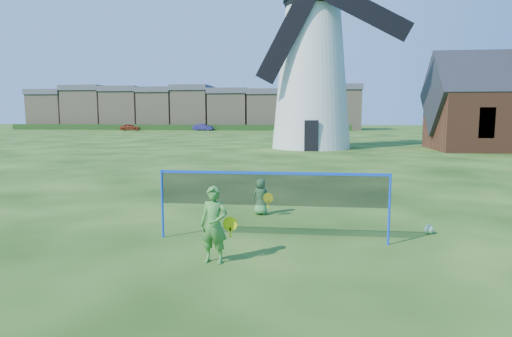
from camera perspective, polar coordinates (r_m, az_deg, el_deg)
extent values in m
plane|color=black|center=(10.28, -1.45, -8.66)|extent=(220.00, 220.00, 0.00)
ellipsoid|color=black|center=(37.62, 7.48, 20.89)|extent=(4.63, 4.63, 3.47)
cylinder|color=black|center=(37.62, 7.48, 20.89)|extent=(4.80, 4.80, 0.19)
cube|color=black|center=(33.41, 7.25, 4.28)|extent=(1.07, 0.13, 2.36)
cube|color=black|center=(34.12, 7.35, 11.36)|extent=(0.75, 0.13, 0.97)
cube|color=black|center=(35.05, 7.44, 16.90)|extent=(0.64, 0.13, 0.86)
cube|color=black|center=(34.56, 4.08, 16.98)|extent=(4.82, 0.11, 7.34)
cube|color=black|center=(35.10, 13.92, 19.57)|extent=(7.34, 0.11, 4.82)
cube|color=black|center=(35.28, 27.97, 5.31)|extent=(1.10, 0.11, 2.20)
cylinder|color=blue|center=(10.11, -12.16, -4.56)|extent=(0.05, 0.05, 1.55)
cylinder|color=blue|center=(9.74, 17.04, -5.16)|extent=(0.05, 0.05, 1.55)
cube|color=black|center=(9.54, 2.17, -2.81)|extent=(5.00, 0.02, 0.70)
cube|color=blue|center=(9.48, 2.18, -0.61)|extent=(5.00, 0.02, 0.06)
imported|color=#418635|center=(8.28, -5.54, -7.34)|extent=(0.57, 0.41, 1.46)
cylinder|color=#FDFC0D|center=(8.40, -3.39, -7.24)|extent=(0.28, 0.02, 0.28)
cube|color=#FDFC0D|center=(8.44, -3.38, -8.36)|extent=(0.03, 0.02, 0.20)
imported|color=#49984C|center=(12.18, 0.66, -3.71)|extent=(0.54, 0.39, 1.01)
cylinder|color=#FDFC0D|center=(11.94, 1.60, -3.87)|extent=(0.28, 0.02, 0.28)
cube|color=#FDFC0D|center=(11.98, 1.60, -4.67)|extent=(0.03, 0.02, 0.20)
sphere|color=green|center=(11.09, 21.67, -7.40)|extent=(0.22, 0.22, 0.22)
cube|color=tan|center=(95.89, -24.97, 6.73)|extent=(6.73, 8.00, 6.56)
cube|color=#4C4C54|center=(95.98, -25.09, 8.98)|extent=(7.03, 8.40, 1.00)
cube|color=tan|center=(92.25, -21.04, 7.16)|extent=(7.44, 8.00, 7.28)
cube|color=#4C4C54|center=(92.38, -21.16, 9.72)|extent=(7.74, 8.40, 1.00)
cube|color=tan|center=(89.04, -16.75, 7.27)|extent=(6.89, 8.00, 7.05)
cube|color=#4C4C54|center=(89.17, -16.84, 9.86)|extent=(7.19, 8.40, 1.00)
cube|color=tan|center=(86.56, -12.54, 7.35)|extent=(6.22, 8.00, 6.85)
cube|color=#4C4C54|center=(86.68, -12.61, 9.94)|extent=(6.52, 8.40, 1.00)
cube|color=tan|center=(84.61, -8.22, 7.57)|extent=(6.57, 8.00, 7.18)
cube|color=#4C4C54|center=(84.75, -8.27, 10.33)|extent=(6.87, 8.40, 1.00)
cube|color=tan|center=(83.08, -3.46, 7.42)|extent=(6.97, 8.00, 6.56)
cube|color=#4C4C54|center=(83.19, -3.48, 10.03)|extent=(7.27, 8.40, 1.00)
cube|color=tan|center=(82.15, 1.34, 7.37)|extent=(6.25, 8.00, 6.38)
cube|color=#4C4C54|center=(82.25, 1.34, 9.94)|extent=(6.55, 8.40, 1.00)
cube|color=tan|center=(81.80, 6.08, 7.44)|extent=(6.63, 8.00, 6.69)
cube|color=#4C4C54|center=(81.91, 6.12, 10.14)|extent=(6.93, 8.40, 1.00)
cube|color=tan|center=(82.02, 11.00, 7.50)|extent=(6.71, 8.00, 7.10)
cube|color=#4C4C54|center=(82.16, 11.07, 10.32)|extent=(7.01, 8.40, 1.00)
cube|color=#193814|center=(79.36, -10.53, 5.32)|extent=(62.00, 0.80, 1.00)
imported|color=maroon|center=(78.50, -16.14, 5.21)|extent=(3.68, 2.16, 1.17)
imported|color=navy|center=(76.61, -6.95, 5.39)|extent=(3.58, 1.34, 1.17)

